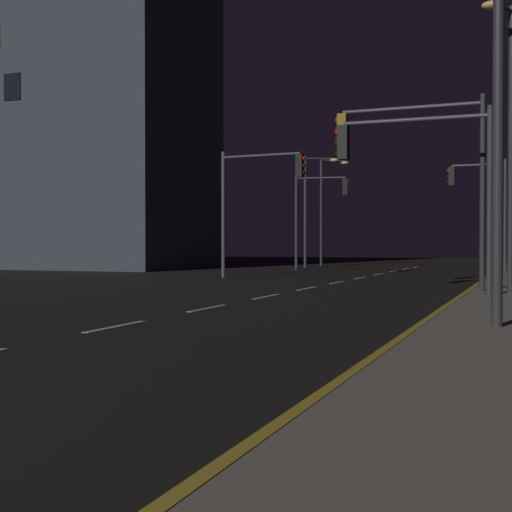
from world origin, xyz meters
name	(u,v)px	position (x,y,z in m)	size (l,w,h in m)	color
ground_plane	(272,296)	(0.00, 17.50, 0.00)	(112.00, 112.00, 0.00)	black
sidewalk_right	(509,299)	(6.45, 17.50, 0.07)	(2.24, 77.00, 0.14)	gray
lane_markings_center	(307,288)	(0.00, 21.00, 0.01)	(0.14, 50.00, 0.01)	silver
lane_edge_line	(470,289)	(5.08, 22.50, 0.01)	(0.14, 53.00, 0.01)	gold
traffic_light_mid_left	(417,163)	(4.06, 17.75, 3.67)	(4.27, 0.35, 4.97)	#38383D
traffic_light_mid_right	(258,188)	(-4.06, 27.13, 3.87)	(3.95, 0.60, 5.49)	#4C4C51
traffic_light_far_right	(480,194)	(4.48, 36.11, 3.97)	(2.90, 0.34, 5.53)	#38383D
traffic_light_near_left	(319,203)	(-4.30, 37.56, 3.76)	(3.06, 0.64, 5.40)	#38383D
traffic_light_far_left	(417,155)	(3.76, 19.68, 4.14)	(4.48, 0.43, 5.64)	#2D3033
street_lamp_across_street	(508,123)	(6.36, 18.82, 4.78)	(0.83, 1.38, 7.87)	#2D3033
street_lamp_corner	(311,200)	(-5.86, 41.31, 4.16)	(2.02, 0.90, 6.85)	#38383D
street_lamp_far_end	(326,201)	(-5.70, 44.17, 4.25)	(1.60, 1.48, 7.02)	#2D3033
building_distant	(44,59)	(-21.87, 36.50, 13.03)	(20.05, 10.38, 26.05)	#3D424C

